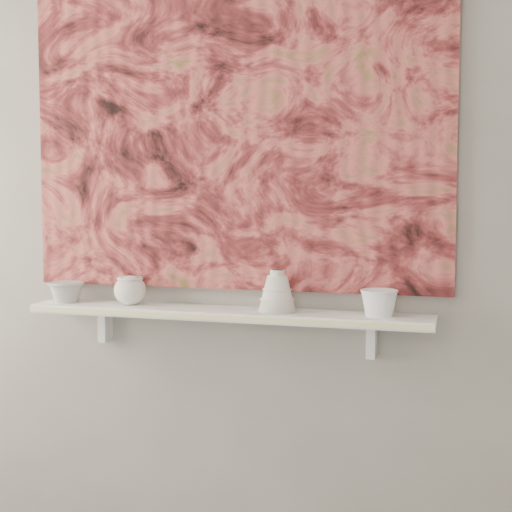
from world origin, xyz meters
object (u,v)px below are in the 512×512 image
at_px(painting, 232,130).
at_px(bell_vessel, 277,291).
at_px(shelf, 225,314).
at_px(cup_cream, 130,290).
at_px(bowl_grey, 66,292).
at_px(bowl_white, 379,303).

xyz_separation_m(painting, bell_vessel, (0.18, -0.08, -0.54)).
xyz_separation_m(shelf, painting, (0.00, 0.08, 0.62)).
distance_m(cup_cream, bell_vessel, 0.54).
relative_size(shelf, bowl_grey, 10.64).
xyz_separation_m(bowl_grey, cup_cream, (0.26, 0.00, 0.01)).
height_order(shelf, bowl_grey, bowl_grey).
xyz_separation_m(shelf, bowl_grey, (-0.61, 0.00, 0.05)).
bearing_deg(bowl_grey, bell_vessel, 0.00).
height_order(shelf, cup_cream, cup_cream).
xyz_separation_m(shelf, cup_cream, (-0.35, 0.00, 0.07)).
bearing_deg(painting, bell_vessel, -23.54).
xyz_separation_m(cup_cream, bell_vessel, (0.54, 0.00, 0.02)).
xyz_separation_m(bowl_grey, bowl_white, (1.13, 0.00, 0.01)).
bearing_deg(bowl_white, cup_cream, 180.00).
relative_size(shelf, bell_vessel, 10.02).
relative_size(painting, bowl_grey, 11.40).
distance_m(shelf, bowl_white, 0.52).
relative_size(bowl_grey, cup_cream, 1.16).
distance_m(bell_vessel, bowl_white, 0.34).
bearing_deg(bowl_white, bowl_grey, 180.00).
relative_size(bowl_grey, bell_vessel, 0.94).
bearing_deg(shelf, bowl_white, 0.00).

